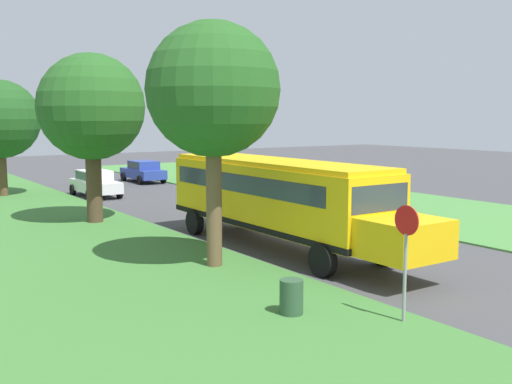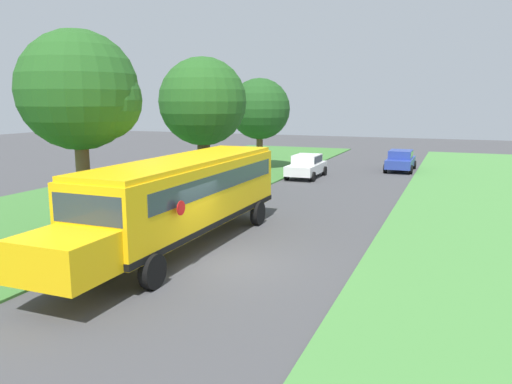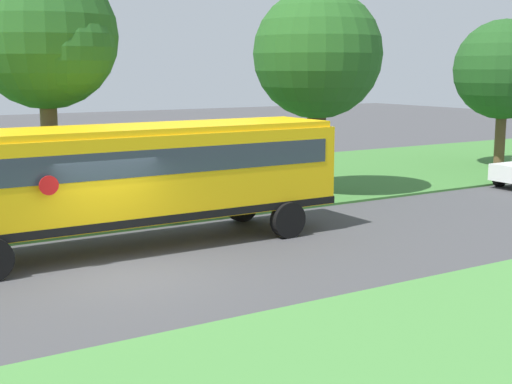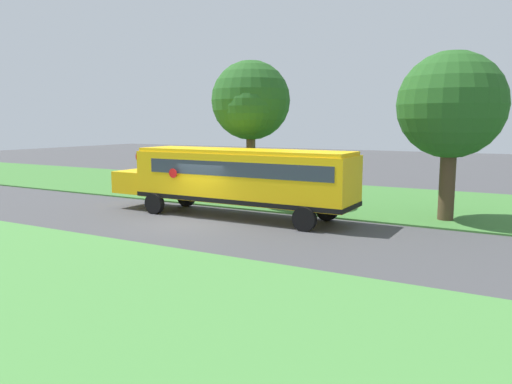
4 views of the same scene
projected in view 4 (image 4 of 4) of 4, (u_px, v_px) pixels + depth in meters
ground_plane at (188, 223)px, 21.93m from camera, size 120.00×120.00×0.00m
grass_verge at (288, 194)px, 30.54m from camera, size 12.00×80.00×0.08m
school_bus at (237, 176)px, 22.98m from camera, size 2.84×12.42×3.16m
oak_tree_beside_bus at (250, 102)px, 25.78m from camera, size 4.14×4.11×7.57m
oak_tree_roadside_mid at (453, 104)px, 21.49m from camera, size 4.63×4.63×7.45m
stop_sign at (141, 168)px, 29.01m from camera, size 0.08×0.68×2.74m
trash_bin at (185, 189)px, 29.83m from camera, size 0.56×0.56×0.90m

